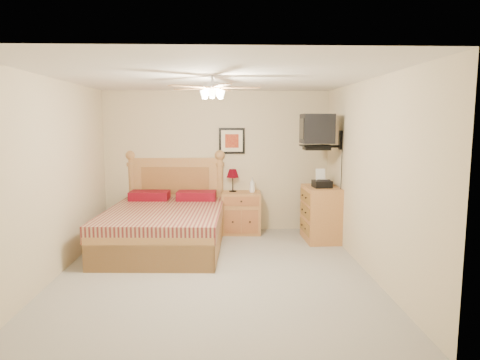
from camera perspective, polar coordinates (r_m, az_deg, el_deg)
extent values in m
plane|color=#99968A|center=(5.74, -3.44, -12.17)|extent=(4.50, 4.50, 0.00)
cube|color=white|center=(5.43, -3.66, 13.50)|extent=(4.00, 4.50, 0.04)
cube|color=beige|center=(7.68, -3.10, 2.47)|extent=(4.00, 0.04, 2.50)
cube|color=beige|center=(3.23, -4.59, -4.88)|extent=(4.00, 0.04, 2.50)
cube|color=beige|center=(5.85, -23.52, 0.18)|extent=(0.04, 4.50, 2.50)
cube|color=beige|center=(5.75, 16.81, 0.37)|extent=(0.04, 4.50, 2.50)
cube|color=#AA6E38|center=(7.58, 0.19, -4.37)|extent=(0.70, 0.54, 0.73)
imported|color=white|center=(7.48, 1.64, -0.68)|extent=(0.10, 0.10, 0.26)
cube|color=black|center=(7.64, -1.09, 5.23)|extent=(0.46, 0.04, 0.46)
cube|color=#AB6B36|center=(7.21, 10.74, -4.42)|extent=(0.56, 0.78, 0.90)
imported|color=#B3A891|center=(7.36, 10.23, -0.50)|extent=(0.23, 0.29, 0.03)
imported|color=gray|center=(7.36, 10.29, -0.33)|extent=(0.22, 0.29, 0.02)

